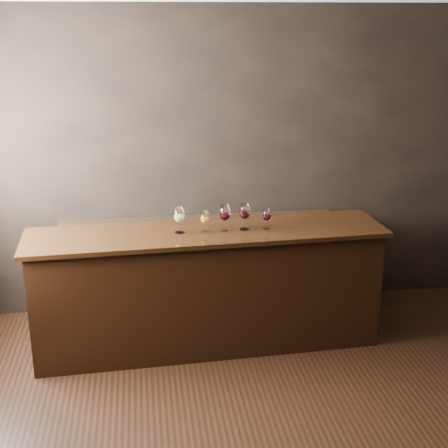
{
  "coord_description": "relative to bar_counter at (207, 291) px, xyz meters",
  "views": [
    {
      "loc": [
        -0.8,
        -3.34,
        2.66
      ],
      "look_at": [
        -0.15,
        1.42,
        1.08
      ],
      "focal_mm": 50.0,
      "sensor_mm": 36.0,
      "label": 1
    }
  ],
  "objects": [
    {
      "name": "bar_counter",
      "position": [
        0.0,
        0.0,
        0.0
      ],
      "size": [
        2.86,
        0.75,
        0.99
      ],
      "primitive_type": "cube",
      "rotation": [
        0.0,
        0.0,
        0.05
      ],
      "color": "black",
      "rests_on": "ground"
    },
    {
      "name": "glass_white",
      "position": [
        -0.22,
        -0.02,
        0.68
      ],
      "size": [
        0.09,
        0.09,
        0.21
      ],
      "color": "white",
      "rests_on": "bar_top"
    },
    {
      "name": "bar_top",
      "position": [
        0.0,
        0.0,
        0.51
      ],
      "size": [
        2.95,
        0.82,
        0.04
      ],
      "primitive_type": "cube",
      "rotation": [
        0.0,
        0.0,
        0.05
      ],
      "color": "black",
      "rests_on": "bar_counter"
    },
    {
      "name": "ground",
      "position": [
        0.29,
        -1.42,
        -0.5
      ],
      "size": [
        5.0,
        5.0,
        0.0
      ],
      "primitive_type": "plane",
      "color": "black",
      "rests_on": "ground"
    },
    {
      "name": "back_bar_shelf",
      "position": [
        0.0,
        0.61,
        -0.04
      ],
      "size": [
        2.54,
        0.4,
        0.91
      ],
      "primitive_type": "cube",
      "color": "black",
      "rests_on": "ground"
    },
    {
      "name": "glass_red_a",
      "position": [
        0.14,
        -0.02,
        0.68
      ],
      "size": [
        0.09,
        0.09,
        0.22
      ],
      "color": "white",
      "rests_on": "bar_top"
    },
    {
      "name": "glass_amber",
      "position": [
        -0.02,
        -0.04,
        0.65
      ],
      "size": [
        0.07,
        0.07,
        0.18
      ],
      "color": "white",
      "rests_on": "bar_top"
    },
    {
      "name": "room_shell",
      "position": [
        0.06,
        -1.3,
        1.31
      ],
      "size": [
        5.02,
        4.52,
        2.81
      ],
      "color": "black",
      "rests_on": "ground"
    },
    {
      "name": "glass_red_c",
      "position": [
        0.49,
        -0.02,
        0.65
      ],
      "size": [
        0.07,
        0.07,
        0.17
      ],
      "color": "white",
      "rests_on": "bar_top"
    },
    {
      "name": "glass_red_b",
      "position": [
        0.31,
        -0.01,
        0.68
      ],
      "size": [
        0.09,
        0.09,
        0.22
      ],
      "color": "white",
      "rests_on": "bar_top"
    }
  ]
}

